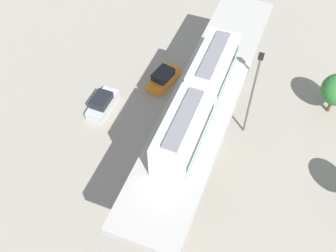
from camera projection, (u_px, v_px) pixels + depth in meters
ground_plane at (201, 143)px, 38.53m from camera, size 120.00×120.00×0.00m
viaduct at (205, 105)px, 34.17m from camera, size 5.20×28.00×7.37m
train at (199, 99)px, 30.14m from camera, size 2.64×13.55×3.24m
parked_car_silver at (102, 104)px, 40.75m from camera, size 1.85×4.22×1.76m
parked_car_orange at (164, 78)px, 43.04m from camera, size 2.66×4.49×1.76m
signal_post at (252, 92)px, 35.22m from camera, size 0.44×0.28×9.97m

